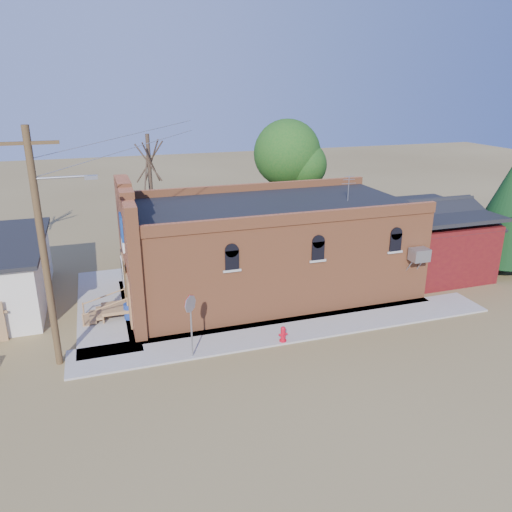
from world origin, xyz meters
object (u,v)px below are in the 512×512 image
object	(u,v)px
brick_bar	(264,248)
trash_barrel	(129,311)
stop_sign	(191,310)
fire_hydrant	(283,334)
utility_pole	(44,246)

from	to	relation	value
brick_bar	trash_barrel	bearing A→B (deg)	-169.33
stop_sign	brick_bar	bearing A→B (deg)	26.08
brick_bar	fire_hydrant	distance (m)	5.91
brick_bar	trash_barrel	size ratio (longest dim) A/B	22.60
utility_pole	trash_barrel	size ratio (longest dim) A/B	12.40
brick_bar	utility_pole	distance (m)	10.96
utility_pole	trash_barrel	distance (m)	5.98
trash_barrel	stop_sign	bearing A→B (deg)	-63.42
utility_pole	stop_sign	xyz separation A→B (m)	(4.94, -1.20, -2.68)
fire_hydrant	brick_bar	bearing A→B (deg)	77.35
utility_pole	fire_hydrant	world-z (taller)	utility_pole
fire_hydrant	trash_barrel	size ratio (longest dim) A/B	0.93
utility_pole	brick_bar	bearing A→B (deg)	23.69
utility_pole	fire_hydrant	bearing A→B (deg)	-7.82
fire_hydrant	stop_sign	bearing A→B (deg)	177.86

